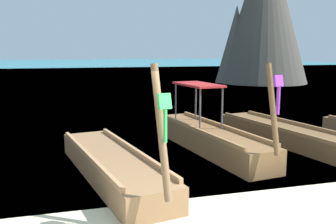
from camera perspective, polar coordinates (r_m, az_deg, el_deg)
sea_water at (r=66.57m, az=-13.58°, el=6.66°), size 120.00×120.00×0.00m
longtail_boat_green_ribbon at (r=8.52m, az=-8.52°, el=-8.04°), size 2.03×5.53×2.62m
longtail_boat_violet_ribbon at (r=10.71m, az=6.20°, el=-3.89°), size 1.73×5.71×2.56m
longtail_boat_orange_ribbon at (r=11.85m, az=18.48°, el=-3.55°), size 2.06×6.60×2.24m
karst_rock at (r=34.54m, az=14.16°, el=14.92°), size 7.85×7.73×13.23m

